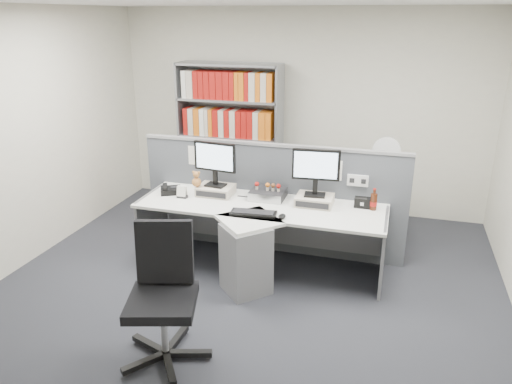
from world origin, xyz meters
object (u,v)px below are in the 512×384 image
(speaker, at_px, (362,203))
(filing_cabinet, at_px, (381,209))
(desk_calendar, at_px, (182,193))
(desk, at_px, (254,236))
(desk_fan, at_px, (386,154))
(mouse, at_px, (282,216))
(monitor_left, at_px, (215,160))
(desktop_pc, at_px, (268,194))
(keyboard, at_px, (253,213))
(desk_phone, at_px, (170,190))
(shelving_unit, at_px, (230,139))
(cola_bottle, at_px, (374,202))
(office_chair, at_px, (164,290))
(monitor_right, at_px, (316,168))

(speaker, distance_m, filing_cabinet, 1.06)
(desk_calendar, bearing_deg, desk, -12.24)
(speaker, height_order, desk_fan, desk_fan)
(mouse, height_order, filing_cabinet, mouse)
(mouse, xyz_separation_m, desk_calendar, (-1.18, 0.26, 0.03))
(desk_calendar, distance_m, desk_fan, 2.42)
(monitor_left, xyz_separation_m, desk_calendar, (-0.31, -0.19, -0.34))
(desktop_pc, xyz_separation_m, keyboard, (-0.02, -0.48, -0.03))
(desk_phone, distance_m, filing_cabinet, 2.55)
(desk, distance_m, desk_fan, 1.94)
(mouse, bearing_deg, shelving_unit, 122.06)
(desk, distance_m, speaker, 1.16)
(cola_bottle, bearing_deg, mouse, -149.93)
(keyboard, bearing_deg, desk, 95.06)
(cola_bottle, relative_size, shelving_unit, 0.11)
(keyboard, height_order, desk_calendar, desk_calendar)
(cola_bottle, distance_m, shelving_unit, 2.50)
(keyboard, distance_m, desk_phone, 1.12)
(mouse, bearing_deg, desk_calendar, 167.58)
(office_chair, bearing_deg, desk, 76.84)
(desk_calendar, xyz_separation_m, desk_fan, (2.07, 1.21, 0.27))
(keyboard, relative_size, desk_calendar, 3.56)
(desktop_pc, bearing_deg, keyboard, -92.22)
(desk_fan, bearing_deg, desk, -130.62)
(speaker, bearing_deg, mouse, -144.54)
(desktop_pc, height_order, desk_calendar, desk_calendar)
(shelving_unit, bearing_deg, keyboard, -64.53)
(cola_bottle, bearing_deg, shelving_unit, 144.85)
(cola_bottle, height_order, filing_cabinet, cola_bottle)
(desk_calendar, bearing_deg, speaker, 7.69)
(monitor_left, xyz_separation_m, filing_cabinet, (1.76, 1.02, -0.76))
(keyboard, distance_m, cola_bottle, 1.23)
(cola_bottle, xyz_separation_m, filing_cabinet, (0.06, 0.99, -0.46))
(shelving_unit, bearing_deg, desk_calendar, -89.12)
(shelving_unit, relative_size, desk_fan, 3.61)
(speaker, bearing_deg, desktop_pc, -179.21)
(desk, relative_size, desktop_pc, 7.18)
(keyboard, relative_size, office_chair, 0.44)
(monitor_right, xyz_separation_m, desktop_pc, (-0.52, 0.05, -0.35))
(speaker, relative_size, filing_cabinet, 0.23)
(shelving_unit, bearing_deg, desk, -64.04)
(speaker, xyz_separation_m, shelving_unit, (-1.92, 1.40, 0.20))
(desktop_pc, distance_m, desk_fan, 1.55)
(desktop_pc, relative_size, desk_calendar, 2.74)
(keyboard, bearing_deg, monitor_right, 39.03)
(desk_phone, distance_m, desk_fan, 2.54)
(desktop_pc, height_order, office_chair, office_chair)
(speaker, bearing_deg, filing_cabinet, 79.58)
(cola_bottle, relative_size, filing_cabinet, 0.33)
(keyboard, distance_m, shelving_unit, 2.12)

